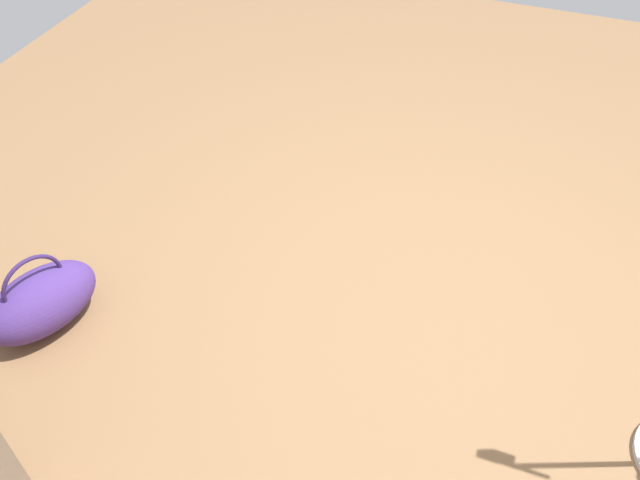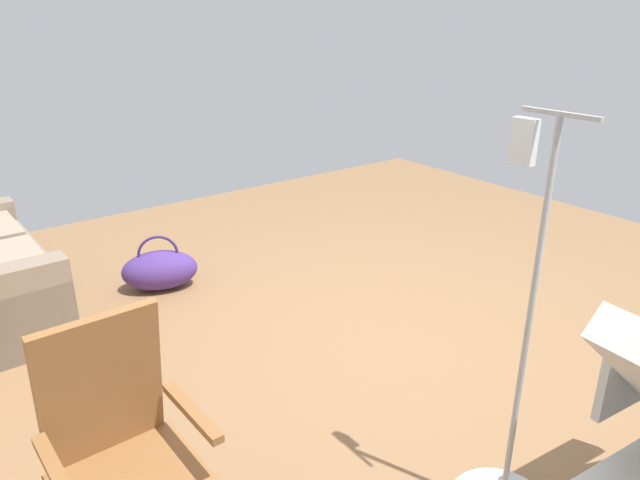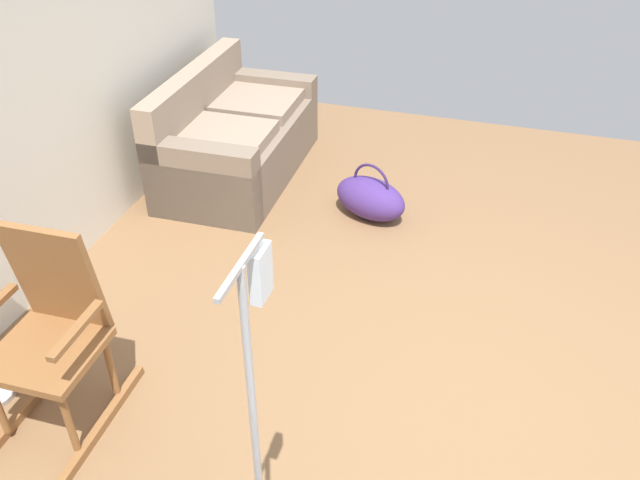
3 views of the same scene
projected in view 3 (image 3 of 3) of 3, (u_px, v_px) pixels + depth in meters
ground_plane at (466, 397)px, 3.45m from camera, size 6.98×6.98×0.00m
couch at (235, 140)px, 5.26m from camera, size 1.61×0.88×0.85m
rocking_chair at (52, 334)px, 3.11m from camera, size 0.77×0.51×1.05m
duffel_bag at (370, 198)px, 4.81m from camera, size 0.50×0.64×0.43m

